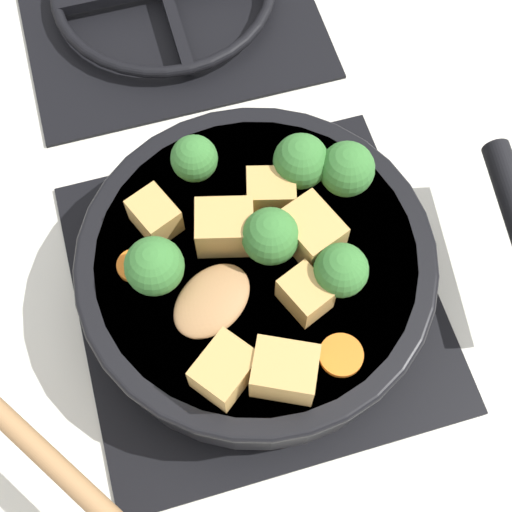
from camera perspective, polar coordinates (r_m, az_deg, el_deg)
The scene contains 19 objects.
ground_plane at distance 0.64m, azimuth 0.00°, elevation -3.12°, with size 2.40×2.40×0.00m, color silver.
front_burner_grate at distance 0.62m, azimuth 0.00°, elevation -2.72°, with size 0.31×0.31×0.03m.
skillet_pan at distance 0.58m, azimuth 0.23°, elevation -0.99°, with size 0.39×0.29×0.06m.
wooden_spoon at distance 0.52m, azimuth -10.34°, elevation -10.84°, with size 0.25×0.24×0.02m.
tofu_cube_center_large at distance 0.51m, azimuth -2.52°, elevation -9.11°, with size 0.04×0.03×0.03m, color tan.
tofu_cube_near_handle at distance 0.55m, azimuth 4.26°, elevation 2.36°, with size 0.05×0.04×0.04m, color tan.
tofu_cube_east_chunk at distance 0.56m, azimuth -8.11°, elevation 3.21°, with size 0.04×0.03×0.03m, color tan.
tofu_cube_west_chunk at distance 0.53m, azimuth 3.94°, elevation -3.07°, with size 0.04×0.03×0.03m, color tan.
tofu_cube_back_piece at distance 0.51m, azimuth 2.31°, elevation -9.17°, with size 0.04×0.04×0.04m, color tan.
tofu_cube_front_piece at distance 0.57m, azimuth 1.20°, elevation 5.13°, with size 0.04×0.03×0.03m, color tan.
tofu_cube_mid_small at distance 0.55m, azimuth -2.51°, elevation 2.30°, with size 0.04×0.04×0.04m, color tan.
broccoli_floret_near_spoon at distance 0.53m, azimuth 6.81°, elevation -1.16°, with size 0.04×0.04×0.05m.
broccoli_floret_center_top at distance 0.57m, azimuth 7.28°, elevation 6.89°, with size 0.04×0.04×0.05m.
broccoli_floret_east_rim at distance 0.53m, azimuth 1.18°, elevation 1.55°, with size 0.04×0.04×0.05m.
broccoli_floret_west_rim at distance 0.57m, azimuth -4.96°, elevation 7.75°, with size 0.04×0.04×0.05m.
broccoli_floret_north_edge at distance 0.57m, azimuth 3.61°, elevation 7.55°, with size 0.04×0.04×0.05m.
broccoli_floret_south_cluster at distance 0.53m, azimuth -8.15°, elevation -0.72°, with size 0.04×0.04×0.05m.
carrot_slice_orange_thin at distance 0.56m, azimuth -9.70°, elevation -0.76°, with size 0.03×0.03×0.01m, color orange.
carrot_slice_near_center at distance 0.53m, azimuth 6.83°, elevation -7.88°, with size 0.03×0.03×0.01m, color orange.
Camera 1 is at (-0.06, -0.22, 0.59)m, focal length 50.00 mm.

